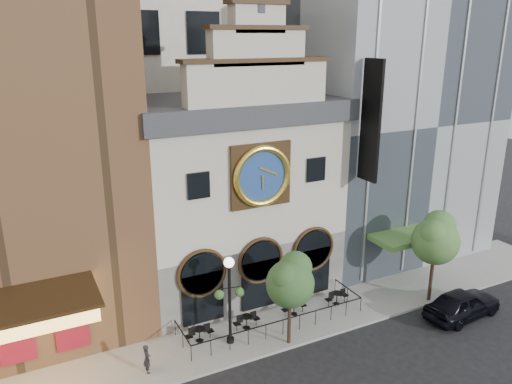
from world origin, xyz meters
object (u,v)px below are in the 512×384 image
at_px(bistro_2, 294,307).
at_px(tree_right, 436,237).
at_px(bistro_3, 337,297).
at_px(car_right, 462,304).
at_px(bistro_0, 199,333).
at_px(bistro_1, 247,321).
at_px(tree_left, 291,280).
at_px(pedestrian, 147,359).
at_px(lamppost, 230,291).

relative_size(bistro_2, tree_right, 0.28).
height_order(bistro_3, car_right, car_right).
height_order(bistro_0, bistro_3, same).
bearing_deg(bistro_3, car_right, -36.16).
bearing_deg(bistro_1, tree_left, -56.35).
distance_m(car_right, tree_right, 4.09).
distance_m(pedestrian, tree_right, 17.85).
bearing_deg(tree_left, bistro_1, 123.65).
bearing_deg(pedestrian, bistro_1, -79.84).
height_order(bistro_2, pedestrian, pedestrian).
height_order(bistro_0, lamppost, lamppost).
bearing_deg(bistro_0, lamppost, -30.53).
relative_size(bistro_3, tree_left, 0.31).
relative_size(bistro_1, car_right, 0.31).
xyz_separation_m(bistro_1, bistro_3, (6.06, -0.10, 0.00)).
bearing_deg(bistro_2, bistro_0, -179.68).
xyz_separation_m(bistro_0, bistro_3, (8.85, -0.12, 0.00)).
xyz_separation_m(bistro_0, bistro_2, (5.91, 0.03, 0.00)).
distance_m(lamppost, tree_right, 13.02).
relative_size(car_right, lamppost, 1.02).
height_order(bistro_3, tree_right, tree_right).
distance_m(bistro_0, bistro_2, 5.91).
height_order(bistro_1, pedestrian, pedestrian).
height_order(bistro_1, bistro_2, same).
xyz_separation_m(bistro_0, tree_left, (4.26, -2.23, 3.24)).
bearing_deg(lamppost, bistro_2, 22.62).
xyz_separation_m(bistro_3, tree_left, (-4.59, -2.11, 3.24)).
relative_size(bistro_0, pedestrian, 1.05).
bearing_deg(car_right, pedestrian, 75.79).
bearing_deg(bistro_3, bistro_2, 176.96).
bearing_deg(bistro_3, bistro_1, 179.04).
bearing_deg(bistro_1, bistro_3, -0.96).
height_order(car_right, tree_right, tree_right).
bearing_deg(bistro_1, car_right, -20.20).
bearing_deg(tree_right, pedestrian, 176.91).
bearing_deg(bistro_0, pedestrian, -157.95).
bearing_deg(bistro_0, tree_left, -27.69).
bearing_deg(bistro_3, lamppost, -174.46).
height_order(bistro_0, tree_left, tree_left).
distance_m(bistro_2, lamppost, 5.25).
distance_m(bistro_3, lamppost, 7.89).
bearing_deg(bistro_2, lamppost, -168.95).
distance_m(pedestrian, tree_left, 8.05).
bearing_deg(car_right, tree_right, 5.50).
bearing_deg(bistro_0, bistro_1, -0.46).
relative_size(bistro_2, pedestrian, 1.05).
height_order(car_right, pedestrian, car_right).
bearing_deg(bistro_0, car_right, -16.68).
bearing_deg(lamppost, bistro_0, 161.04).
xyz_separation_m(bistro_0, car_right, (14.71, -4.41, 0.25)).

